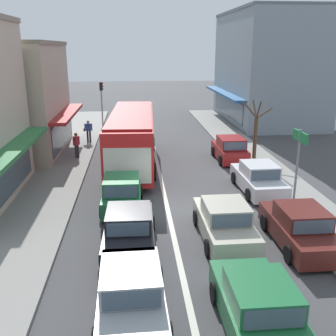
{
  "coord_description": "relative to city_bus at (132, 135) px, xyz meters",
  "views": [
    {
      "loc": [
        -1.42,
        -15.85,
        6.93
      ],
      "look_at": [
        0.23,
        2.66,
        1.2
      ],
      "focal_mm": 42.0,
      "sensor_mm": 36.0,
      "label": 1
    }
  ],
  "objects": [
    {
      "name": "parked_hatchback_kerb_third",
      "position": [
        6.17,
        0.47,
        -1.17
      ],
      "size": [
        1.84,
        3.71,
        1.54
      ],
      "color": "maroon",
      "rests_on": "ground"
    },
    {
      "name": "street_tree_right",
      "position": [
        7.76,
        0.48,
        -0.07
      ],
      "size": [
        1.93,
        1.69,
        3.87
      ],
      "color": "brown",
      "rests_on": "ground"
    },
    {
      "name": "sedan_behind_bus_mid",
      "position": [
        3.11,
        -15.18,
        -1.22
      ],
      "size": [
        1.91,
        4.21,
        1.47
      ],
      "color": "#1E6638",
      "rests_on": "ground"
    },
    {
      "name": "traffic_light_downstreet",
      "position": [
        -2.49,
        10.02,
        0.97
      ],
      "size": [
        0.33,
        0.24,
        4.2
      ],
      "color": "gray",
      "rests_on": "ground"
    },
    {
      "name": "building_right_far",
      "position": [
        13.01,
        14.39,
        3.23
      ],
      "size": [
        8.47,
        13.78,
        10.23
      ],
      "color": "#84939E",
      "rests_on": "ground"
    },
    {
      "name": "sedan_behind_bus_near",
      "position": [
        -0.15,
        -10.4,
        -1.22
      ],
      "size": [
        1.97,
        4.24,
        1.47
      ],
      "color": "black",
      "rests_on": "ground"
    },
    {
      "name": "sidewalk_left",
      "position": [
        -5.28,
        -1.4,
        -1.81
      ],
      "size": [
        5.2,
        44.0,
        0.14
      ],
      "primitive_type": "cube",
      "color": "gray",
      "rests_on": "ground"
    },
    {
      "name": "pedestrian_browsing_midblock",
      "position": [
        -3.55,
        1.49,
        -0.81
      ],
      "size": [
        0.39,
        0.47,
        1.63
      ],
      "color": "#333338",
      "rests_on": "sidewalk_left"
    },
    {
      "name": "parked_sedan_kerb_second",
      "position": [
        6.23,
        -5.21,
        -1.22
      ],
      "size": [
        1.97,
        4.24,
        1.47
      ],
      "color": "silver",
      "rests_on": "ground"
    },
    {
      "name": "hatchback_adjacent_lane_lead",
      "position": [
        -0.48,
        -6.8,
        -1.17
      ],
      "size": [
        1.87,
        3.73,
        1.54
      ],
      "color": "#1E6638",
      "rests_on": "ground"
    },
    {
      "name": "city_bus",
      "position": [
        0.0,
        0.0,
        0.0
      ],
      "size": [
        3.07,
        10.95,
        3.23
      ],
      "color": "red",
      "rests_on": "ground"
    },
    {
      "name": "directional_road_sign",
      "position": [
        7.15,
        -7.49,
        0.8
      ],
      "size": [
        0.1,
        1.4,
        3.6
      ],
      "color": "gray",
      "rests_on": "ground"
    },
    {
      "name": "parked_sedan_kerb_front",
      "position": [
        6.02,
        -10.77,
        -1.22
      ],
      "size": [
        1.9,
        4.2,
        1.47
      ],
      "color": "#561E19",
      "rests_on": "ground"
    },
    {
      "name": "lane_centre_line",
      "position": [
        1.52,
        -3.4,
        -1.88
      ],
      "size": [
        0.2,
        28.0,
        0.01
      ],
      "primitive_type": "cube",
      "color": "silver",
      "rests_on": "ground"
    },
    {
      "name": "ground_plane",
      "position": [
        1.52,
        -7.4,
        -1.88
      ],
      "size": [
        140.0,
        140.0,
        0.0
      ],
      "primitive_type": "plane",
      "color": "#3F3F42"
    },
    {
      "name": "sedan_queue_far_back",
      "position": [
        -0.08,
        -14.22,
        -1.22
      ],
      "size": [
        1.96,
        4.23,
        1.47
      ],
      "color": "#9EA3A8",
      "rests_on": "ground"
    },
    {
      "name": "sedan_queue_gap_filler",
      "position": [
        3.4,
        -10.07,
        -1.22
      ],
      "size": [
        1.92,
        4.21,
        1.47
      ],
      "color": "#B7B29E",
      "rests_on": "ground"
    },
    {
      "name": "pedestrian_with_handbag_near",
      "position": [
        -3.26,
        5.86,
        -0.81
      ],
      "size": [
        0.65,
        0.27,
        1.63
      ],
      "color": "#232838",
      "rests_on": "sidewalk_left"
    },
    {
      "name": "kerb_right",
      "position": [
        7.72,
        -1.4,
        -1.82
      ],
      "size": [
        2.8,
        44.0,
        0.12
      ],
      "primitive_type": "cube",
      "color": "gray",
      "rests_on": "ground"
    }
  ]
}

